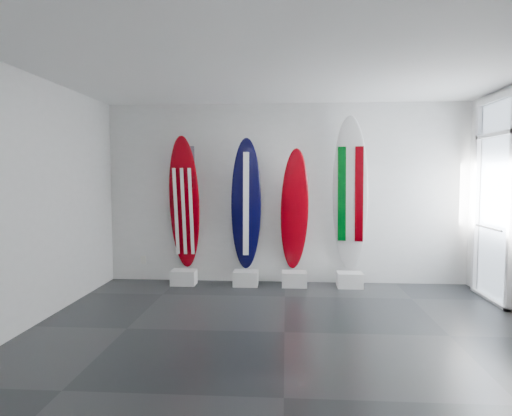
# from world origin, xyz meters

# --- Properties ---
(floor) EXTENTS (6.00, 6.00, 0.00)m
(floor) POSITION_xyz_m (0.00, 0.00, 0.00)
(floor) COLOR black
(floor) RESTS_ON ground
(ceiling) EXTENTS (6.00, 6.00, 0.00)m
(ceiling) POSITION_xyz_m (0.00, 0.00, 3.00)
(ceiling) COLOR white
(ceiling) RESTS_ON wall_back
(wall_back) EXTENTS (6.00, 0.00, 6.00)m
(wall_back) POSITION_xyz_m (0.00, 2.50, 1.50)
(wall_back) COLOR silver
(wall_back) RESTS_ON ground
(wall_front) EXTENTS (6.00, 0.00, 6.00)m
(wall_front) POSITION_xyz_m (0.00, -2.50, 1.50)
(wall_front) COLOR silver
(wall_front) RESTS_ON ground
(wall_left) EXTENTS (0.00, 5.00, 5.00)m
(wall_left) POSITION_xyz_m (-3.00, 0.00, 1.50)
(wall_left) COLOR silver
(wall_left) RESTS_ON ground
(display_block_usa) EXTENTS (0.40, 0.30, 0.24)m
(display_block_usa) POSITION_xyz_m (-1.67, 2.18, 0.12)
(display_block_usa) COLOR white
(display_block_usa) RESTS_ON floor
(surfboard_usa) EXTENTS (0.50, 0.43, 2.22)m
(surfboard_usa) POSITION_xyz_m (-1.67, 2.28, 1.34)
(surfboard_usa) COLOR #810008
(surfboard_usa) RESTS_ON display_block_usa
(display_block_navy) EXTENTS (0.40, 0.30, 0.24)m
(display_block_navy) POSITION_xyz_m (-0.64, 2.18, 0.12)
(display_block_navy) COLOR white
(display_block_navy) RESTS_ON floor
(surfboard_navy) EXTENTS (0.53, 0.37, 2.18)m
(surfboard_navy) POSITION_xyz_m (-0.64, 2.28, 1.32)
(surfboard_navy) COLOR black
(surfboard_navy) RESTS_ON display_block_navy
(display_block_swiss) EXTENTS (0.40, 0.30, 0.24)m
(display_block_swiss) POSITION_xyz_m (0.15, 2.18, 0.12)
(display_block_swiss) COLOR white
(display_block_swiss) RESTS_ON floor
(surfboard_swiss) EXTENTS (0.51, 0.48, 2.01)m
(surfboard_swiss) POSITION_xyz_m (0.15, 2.28, 1.24)
(surfboard_swiss) COLOR #810008
(surfboard_swiss) RESTS_ON display_block_swiss
(display_block_italy) EXTENTS (0.40, 0.30, 0.24)m
(display_block_italy) POSITION_xyz_m (1.04, 2.18, 0.12)
(display_block_italy) COLOR white
(display_block_italy) RESTS_ON floor
(surfboard_italy) EXTENTS (0.63, 0.44, 2.52)m
(surfboard_italy) POSITION_xyz_m (1.04, 2.28, 1.49)
(surfboard_italy) COLOR white
(surfboard_italy) RESTS_ON display_block_italy
(wall_outlet) EXTENTS (0.09, 0.02, 0.13)m
(wall_outlet) POSITION_xyz_m (-2.45, 2.48, 0.35)
(wall_outlet) COLOR silver
(wall_outlet) RESTS_ON wall_back
(glass_door) EXTENTS (0.12, 1.16, 2.85)m
(glass_door) POSITION_xyz_m (2.97, 1.55, 1.43)
(glass_door) COLOR white
(glass_door) RESTS_ON floor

